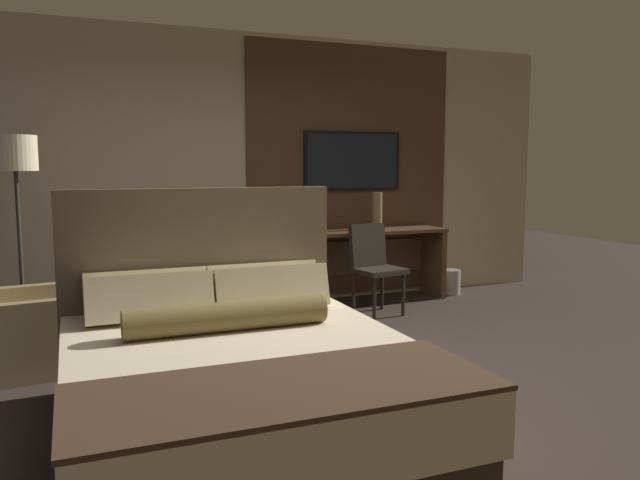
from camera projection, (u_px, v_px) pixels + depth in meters
name	position (u px, v px, depth m)	size (l,w,h in m)	color
ground_plane	(349.00, 384.00, 4.19)	(16.00, 16.00, 0.00)	#332823
wall_back_tv_panel	(260.00, 171.00, 6.48)	(7.20, 0.09, 2.80)	#BCAD8E
bed	(237.00, 373.00, 3.42)	(1.83, 2.20, 1.31)	#33281E
desk	(360.00, 253.00, 6.71)	(1.86, 0.50, 0.78)	brown
tv	(353.00, 161.00, 6.78)	(1.13, 0.04, 0.64)	black
desk_chair	(373.00, 261.00, 6.15)	(0.51, 0.51, 0.89)	#28231E
armchair_by_window	(10.00, 335.00, 4.40)	(0.80, 0.82, 0.79)	olive
floor_lamp	(16.00, 170.00, 4.93)	(0.34, 0.34, 1.70)	#282623
vase_tall	(377.00, 211.00, 6.72)	(0.11, 0.11, 0.40)	#846647
waste_bin	(451.00, 282.00, 7.11)	(0.22, 0.22, 0.28)	gray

